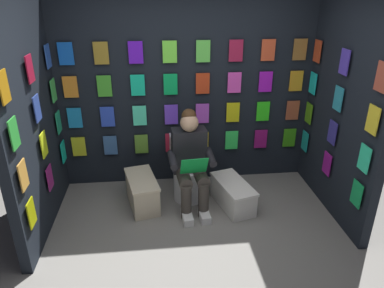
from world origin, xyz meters
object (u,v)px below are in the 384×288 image
(toilet, at_px, (188,172))
(comic_longbox_far, at_px, (233,194))
(person_reading, at_px, (191,161))
(comic_longbox_near, at_px, (142,191))

(toilet, distance_m, comic_longbox_far, 0.62)
(toilet, relative_size, person_reading, 0.65)
(comic_longbox_near, bearing_deg, person_reading, 162.49)
(comic_longbox_near, distance_m, comic_longbox_far, 1.10)
(person_reading, bearing_deg, comic_longbox_far, 167.03)
(toilet, relative_size, comic_longbox_near, 1.09)
(toilet, relative_size, comic_longbox_far, 1.04)
(toilet, xyz_separation_m, comic_longbox_far, (-0.52, 0.30, -0.17))
(comic_longbox_near, xyz_separation_m, comic_longbox_far, (-1.09, 0.13, -0.03))
(person_reading, height_order, comic_longbox_near, person_reading)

